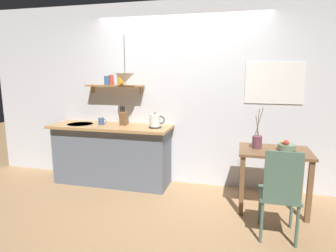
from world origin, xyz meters
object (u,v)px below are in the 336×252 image
object	(u,v)px
dining_table	(274,162)
pendant_lamp	(125,78)
knife_block	(124,118)
coffee_mug_by_sink	(101,121)
dining_chair_near	(280,191)
twig_vase	(257,142)
electric_kettle	(155,121)
fruit_bowl	(286,146)

from	to	relation	value
dining_table	pendant_lamp	size ratio (longest dim) A/B	1.30
knife_block	coffee_mug_by_sink	bearing A→B (deg)	-172.81
knife_block	dining_chair_near	bearing A→B (deg)	-26.70
twig_vase	knife_block	world-z (taller)	twig_vase
twig_vase	coffee_mug_by_sink	xyz separation A→B (m)	(-2.25, 0.27, 0.12)
dining_table	twig_vase	xyz separation A→B (m)	(-0.21, 0.04, 0.24)
knife_block	electric_kettle	bearing A→B (deg)	-9.15
dining_table	fruit_bowl	size ratio (longest dim) A/B	4.13
dining_chair_near	fruit_bowl	world-z (taller)	dining_chair_near
fruit_bowl	twig_vase	bearing A→B (deg)	175.61
twig_vase	knife_block	xyz separation A→B (m)	(-1.90, 0.31, 0.18)
dining_table	electric_kettle	size ratio (longest dim) A/B	3.24
dining_chair_near	fruit_bowl	size ratio (longest dim) A/B	4.74
coffee_mug_by_sink	pendant_lamp	distance (m)	0.78
twig_vase	dining_chair_near	bearing A→B (deg)	-74.70
fruit_bowl	knife_block	bearing A→B (deg)	171.49
dining_table	coffee_mug_by_sink	distance (m)	2.50
dining_table	dining_chair_near	distance (m)	0.72
dining_table	knife_block	world-z (taller)	knife_block
dining_chair_near	twig_vase	xyz separation A→B (m)	(-0.21, 0.75, 0.32)
twig_vase	coffee_mug_by_sink	size ratio (longest dim) A/B	3.89
electric_kettle	pendant_lamp	world-z (taller)	pendant_lamp
electric_kettle	knife_block	bearing A→B (deg)	170.85
coffee_mug_by_sink	dining_table	bearing A→B (deg)	-7.05
dining_chair_near	knife_block	bearing A→B (deg)	153.30
knife_block	coffee_mug_by_sink	xyz separation A→B (m)	(-0.34, -0.04, -0.06)
coffee_mug_by_sink	dining_chair_near	bearing A→B (deg)	-22.52
fruit_bowl	knife_block	distance (m)	2.28
coffee_mug_by_sink	electric_kettle	bearing A→B (deg)	-2.63
knife_block	coffee_mug_by_sink	distance (m)	0.35
pendant_lamp	knife_block	bearing A→B (deg)	129.34
dining_chair_near	coffee_mug_by_sink	xyz separation A→B (m)	(-2.45, 1.02, 0.44)
coffee_mug_by_sink	twig_vase	bearing A→B (deg)	-6.75
coffee_mug_by_sink	fruit_bowl	bearing A→B (deg)	-6.44
coffee_mug_by_sink	knife_block	bearing A→B (deg)	7.19
coffee_mug_by_sink	pendant_lamp	bearing A→B (deg)	-6.97
electric_kettle	knife_block	size ratio (longest dim) A/B	0.90
dining_chair_near	electric_kettle	bearing A→B (deg)	148.48
dining_chair_near	electric_kettle	xyz separation A→B (m)	(-1.59, 0.98, 0.48)
fruit_bowl	pendant_lamp	distance (m)	2.32
dining_table	dining_chair_near	bearing A→B (deg)	-90.32
electric_kettle	knife_block	world-z (taller)	knife_block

